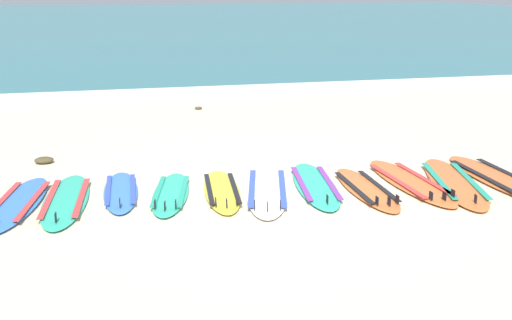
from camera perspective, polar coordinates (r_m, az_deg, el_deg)
The scene contains 16 objects.
ground_plane at distance 9.46m, azimuth 0.98°, elevation -2.47°, with size 80.00×80.00×0.00m, color beige.
sea at distance 46.26m, azimuth -10.74°, elevation 11.82°, with size 80.00×60.00×0.10m, color teal.
wave_foam_strip at distance 17.16m, azimuth -5.69°, elevation 5.90°, with size 80.00×1.30×0.11m, color white.
surfboard_0 at distance 9.29m, azimuth -20.24°, elevation -3.57°, with size 0.95×2.36×0.18m.
surfboard_1 at distance 9.20m, azimuth -16.40°, elevation -3.40°, with size 0.77×2.37×0.18m.
surfboard_2 at distance 9.38m, azimuth -11.81°, elevation -2.73°, with size 0.56×1.93×0.18m.
surfboard_3 at distance 9.17m, azimuth -7.51°, elevation -2.94°, with size 0.87×2.01×0.18m.
surfboard_4 at distance 9.22m, azimuth -3.02°, elevation -2.72°, with size 0.70×2.04×0.18m.
surfboard_5 at distance 9.24m, azimuth 0.99°, elevation -2.66°, with size 1.17×2.49×0.18m.
surfboard_6 at distance 9.51m, azimuth 5.23°, elevation -2.20°, with size 0.89×2.35×0.18m.
surfboard_7 at distance 9.43m, azimuth 9.66°, elevation -2.51°, with size 0.57×2.10×0.18m.
surfboard_8 at distance 9.88m, azimuth 13.40°, elevation -1.88°, with size 0.69×2.44×0.18m.
surfboard_9 at distance 10.03m, azimuth 17.03°, elevation -1.89°, with size 1.25×2.64×0.18m.
surfboard_10 at distance 10.44m, azimuth 20.51°, elevation -1.52°, with size 0.65×2.60×0.18m.
seaweed_clump_near_shoreline at distance 11.25m, azimuth -18.15°, elevation -0.01°, with size 0.31×0.25×0.11m, color #4C4228.
seaweed_clump_mid_sand at distance 15.22m, azimuth -5.09°, elevation 4.58°, with size 0.18×0.14×0.06m, color #4C4228.
Camera 1 is at (-2.22, -8.71, 2.94)m, focal length 45.45 mm.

